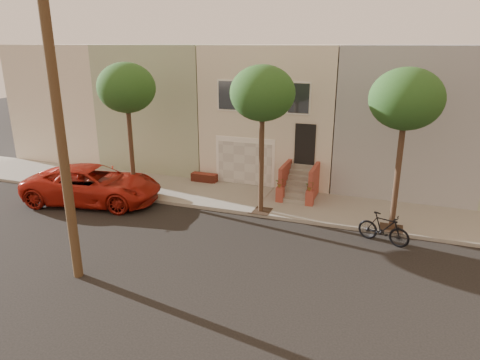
% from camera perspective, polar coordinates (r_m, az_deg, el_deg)
% --- Properties ---
extents(ground, '(90.00, 90.00, 0.00)m').
position_cam_1_polar(ground, '(16.14, -4.90, -8.99)').
color(ground, black).
rests_on(ground, ground).
extents(sidewalk, '(40.00, 3.70, 0.15)m').
position_cam_1_polar(sidewalk, '(20.67, 1.30, -2.54)').
color(sidewalk, gray).
rests_on(sidewalk, ground).
extents(house_row, '(33.10, 11.70, 7.00)m').
position_cam_1_polar(house_row, '(25.25, 5.69, 9.48)').
color(house_row, '#C0B4A4').
rests_on(house_row, sidewalk).
extents(tree_left, '(2.70, 2.57, 6.30)m').
position_cam_1_polar(tree_left, '(20.67, -14.87, 11.66)').
color(tree_left, '#2D2116').
rests_on(tree_left, sidewalk).
extents(tree_mid, '(2.70, 2.57, 6.30)m').
position_cam_1_polar(tree_mid, '(17.81, 2.99, 11.32)').
color(tree_mid, '#2D2116').
rests_on(tree_mid, sidewalk).
extents(tree_right, '(2.70, 2.57, 6.30)m').
position_cam_1_polar(tree_right, '(17.04, 21.23, 9.87)').
color(tree_right, '#2D2116').
rests_on(tree_right, sidewalk).
extents(pickup_truck, '(6.74, 4.02, 1.76)m').
position_cam_1_polar(pickup_truck, '(21.36, -18.95, -0.58)').
color(pickup_truck, '#A41C11').
rests_on(pickup_truck, ground).
extents(motorcycle, '(2.05, 1.14, 1.19)m').
position_cam_1_polar(motorcycle, '(17.10, 18.56, -6.12)').
color(motorcycle, black).
rests_on(motorcycle, ground).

